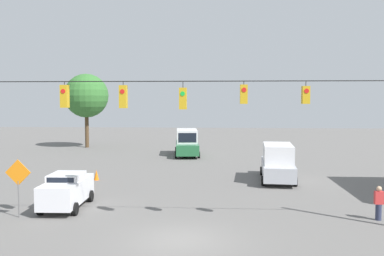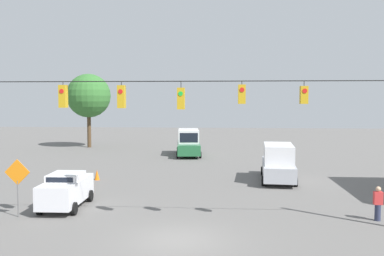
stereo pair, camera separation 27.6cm
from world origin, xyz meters
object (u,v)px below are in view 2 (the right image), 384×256
object	(u,v)px
overhead_signal_span	(177,122)
box_truck_green_withflow_deep	(189,142)
traffic_cone_third	(77,186)
traffic_cone_fourth	(90,180)
sedan_white_parked_shoulder	(66,190)
work_zone_sign	(17,177)
traffic_cone_fifth	(97,175)
traffic_cone_nearest	(49,201)
tree_horizon_left	(89,96)
pedestrian	(378,204)
traffic_cone_second	(64,194)
box_truck_silver_oncoming_far	(278,163)

from	to	relation	value
overhead_signal_span	box_truck_green_withflow_deep	distance (m)	25.14
traffic_cone_third	traffic_cone_fourth	xyz separation A→B (m)	(-0.14, -2.05, 0.00)
traffic_cone_fourth	sedan_white_parked_shoulder	bearing A→B (deg)	96.05
sedan_white_parked_shoulder	work_zone_sign	distance (m)	2.76
overhead_signal_span	traffic_cone_third	size ratio (longest dim) A/B	28.55
traffic_cone_fifth	box_truck_green_withflow_deep	bearing A→B (deg)	-111.03
traffic_cone_nearest	tree_horizon_left	size ratio (longest dim) A/B	0.08
traffic_cone_fourth	work_zone_sign	xyz separation A→B (m)	(1.06, 7.84, 1.62)
traffic_cone_third	box_truck_green_withflow_deep	bearing A→B (deg)	-106.87
overhead_signal_span	sedan_white_parked_shoulder	xyz separation A→B (m)	(6.24, -3.00, -3.78)
sedan_white_parked_shoulder	pedestrian	distance (m)	15.66
traffic_cone_fourth	traffic_cone_nearest	bearing A→B (deg)	87.61
traffic_cone_fourth	pedestrian	xyz separation A→B (m)	(-16.23, 7.20, 0.45)
sedan_white_parked_shoulder	traffic_cone_third	size ratio (longest dim) A/B	5.97
traffic_cone_fifth	traffic_cone_fourth	bearing A→B (deg)	92.36
overhead_signal_span	work_zone_sign	world-z (taller)	overhead_signal_span
sedan_white_parked_shoulder	traffic_cone_nearest	size ratio (longest dim) A/B	5.97
pedestrian	tree_horizon_left	bearing A→B (deg)	-51.62
sedan_white_parked_shoulder	box_truck_green_withflow_deep	size ratio (longest dim) A/B	0.65
overhead_signal_span	traffic_cone_third	bearing A→B (deg)	-44.41
traffic_cone_second	traffic_cone_fifth	size ratio (longest dim) A/B	1.00
traffic_cone_nearest	traffic_cone_fourth	world-z (taller)	same
box_truck_green_withflow_deep	tree_horizon_left	bearing A→B (deg)	-27.17
traffic_cone_fifth	work_zone_sign	size ratio (longest dim) A/B	0.26
sedan_white_parked_shoulder	traffic_cone_fifth	distance (m)	7.87
traffic_cone_fourth	traffic_cone_second	bearing A→B (deg)	88.40
overhead_signal_span	traffic_cone_nearest	xyz separation A→B (m)	(7.13, -2.81, -4.38)
sedan_white_parked_shoulder	traffic_cone_nearest	distance (m)	1.08
overhead_signal_span	box_truck_green_withflow_deep	world-z (taller)	overhead_signal_span
sedan_white_parked_shoulder	traffic_cone_fourth	bearing A→B (deg)	-83.95
box_truck_green_withflow_deep	work_zone_sign	xyz separation A→B (m)	(6.37, 23.79, 0.67)
work_zone_sign	tree_horizon_left	size ratio (longest dim) A/B	0.32
pedestrian	traffic_cone_nearest	bearing A→B (deg)	-3.84
traffic_cone_fourth	overhead_signal_span	bearing A→B (deg)	127.64
traffic_cone_fifth	tree_horizon_left	world-z (taller)	tree_horizon_left
tree_horizon_left	overhead_signal_span	bearing A→B (deg)	114.21
traffic_cone_third	traffic_cone_fourth	size ratio (longest dim) A/B	1.00
sedan_white_parked_shoulder	traffic_cone_third	world-z (taller)	sedan_white_parked_shoulder
box_truck_silver_oncoming_far	pedestrian	bearing A→B (deg)	109.50
sedan_white_parked_shoulder	traffic_cone_nearest	world-z (taller)	sedan_white_parked_shoulder
box_truck_green_withflow_deep	work_zone_sign	bearing A→B (deg)	75.00
traffic_cone_third	pedestrian	bearing A→B (deg)	162.51
traffic_cone_fifth	work_zone_sign	distance (m)	9.93
sedan_white_parked_shoulder	box_truck_green_withflow_deep	distance (m)	22.36
box_truck_green_withflow_deep	traffic_cone_nearest	distance (m)	22.75
traffic_cone_third	traffic_cone_fifth	size ratio (longest dim) A/B	1.00
traffic_cone_fourth	pedestrian	bearing A→B (deg)	156.07
traffic_cone_fifth	overhead_signal_span	bearing A→B (deg)	122.72
box_truck_silver_oncoming_far	traffic_cone_nearest	bearing A→B (deg)	33.52
box_truck_green_withflow_deep	traffic_cone_third	xyz separation A→B (m)	(5.45, 17.99, -0.95)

